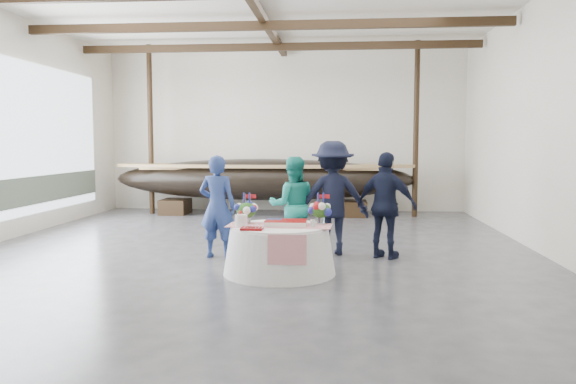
{
  "coord_description": "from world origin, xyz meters",
  "views": [
    {
      "loc": [
        1.52,
        -9.88,
        1.91
      ],
      "look_at": [
        0.67,
        -0.43,
        1.08
      ],
      "focal_mm": 35.0,
      "sensor_mm": 36.0,
      "label": 1
    }
  ],
  "objects": [
    {
      "name": "guest_man_right",
      "position": [
        2.31,
        -0.59,
        0.88
      ],
      "size": [
        1.11,
        0.86,
        1.76
      ],
      "primitive_type": "imported",
      "rotation": [
        0.0,
        0.0,
        2.66
      ],
      "color": "black",
      "rests_on": "ground"
    },
    {
      "name": "wall_back",
      "position": [
        0.0,
        6.0,
        2.25
      ],
      "size": [
        10.0,
        0.02,
        4.5
      ],
      "primitive_type": "cube",
      "color": "silver",
      "rests_on": "ground"
    },
    {
      "name": "floor",
      "position": [
        0.0,
        0.0,
        0.0
      ],
      "size": [
        10.0,
        12.0,
        0.01
      ],
      "primitive_type": "cube",
      "color": "#3D3D42",
      "rests_on": "ground"
    },
    {
      "name": "longboat_display",
      "position": [
        -0.47,
        4.82,
        0.95
      ],
      "size": [
        7.96,
        1.59,
        1.49
      ],
      "color": "black",
      "rests_on": "ground"
    },
    {
      "name": "pavilion_structure",
      "position": [
        0.0,
        0.83,
        4.0
      ],
      "size": [
        9.8,
        11.76,
        4.5
      ],
      "color": "black",
      "rests_on": "ground"
    },
    {
      "name": "wall_right",
      "position": [
        5.0,
        0.0,
        2.25
      ],
      "size": [
        0.02,
        12.0,
        4.5
      ],
      "primitive_type": "cube",
      "color": "silver",
      "rests_on": "ground"
    },
    {
      "name": "banquet_table",
      "position": [
        0.67,
        -1.83,
        0.35
      ],
      "size": [
        1.64,
        1.64,
        0.71
      ],
      "color": "white",
      "rests_on": "ground"
    },
    {
      "name": "tabletop_items",
      "position": [
        0.64,
        -1.68,
        0.86
      ],
      "size": [
        1.54,
        0.96,
        0.4
      ],
      "color": "#B41221",
      "rests_on": "banquet_table"
    },
    {
      "name": "guest_man_left",
      "position": [
        1.42,
        -0.31,
        0.97
      ],
      "size": [
        1.34,
        0.87,
        1.94
      ],
      "primitive_type": "imported",
      "rotation": [
        0.0,
        0.0,
        3.27
      ],
      "color": "black",
      "rests_on": "ground"
    },
    {
      "name": "open_bay",
      "position": [
        -4.95,
        1.0,
        1.83
      ],
      "size": [
        0.03,
        7.0,
        3.2
      ],
      "color": "silver",
      "rests_on": "ground"
    },
    {
      "name": "guest_woman_blue",
      "position": [
        -0.48,
        -0.78,
        0.86
      ],
      "size": [
        0.67,
        0.48,
        1.71
      ],
      "primitive_type": "imported",
      "rotation": [
        0.0,
        0.0,
        3.03
      ],
      "color": "navy",
      "rests_on": "ground"
    },
    {
      "name": "guest_woman_teal",
      "position": [
        0.75,
        -0.38,
        0.84
      ],
      "size": [
        0.89,
        0.74,
        1.68
      ],
      "primitive_type": "imported",
      "rotation": [
        0.0,
        0.0,
        3.27
      ],
      "color": "teal",
      "rests_on": "ground"
    },
    {
      "name": "wall_front",
      "position": [
        0.0,
        -6.0,
        2.25
      ],
      "size": [
        10.0,
        0.02,
        4.5
      ],
      "primitive_type": "cube",
      "color": "silver",
      "rests_on": "ground"
    }
  ]
}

